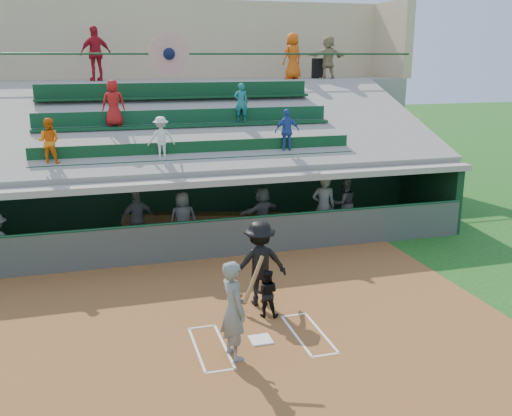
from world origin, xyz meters
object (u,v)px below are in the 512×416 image
object	(u,v)px
home_plate	(261,340)
trash_bin	(318,68)
batter_at_plate	(234,309)
catcher	(267,293)

from	to	relation	value
home_plate	trash_bin	distance (m)	15.61
home_plate	batter_at_plate	size ratio (longest dim) A/B	0.22
home_plate	catcher	world-z (taller)	catcher
batter_at_plate	home_plate	bearing A→B (deg)	34.34
home_plate	trash_bin	xyz separation A→B (m)	(6.48, 13.30, 4.98)
home_plate	batter_at_plate	bearing A→B (deg)	-145.66
catcher	trash_bin	bearing A→B (deg)	-94.27
batter_at_plate	catcher	world-z (taller)	batter_at_plate
catcher	batter_at_plate	bearing A→B (deg)	75.35
home_plate	batter_at_plate	distance (m)	1.24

